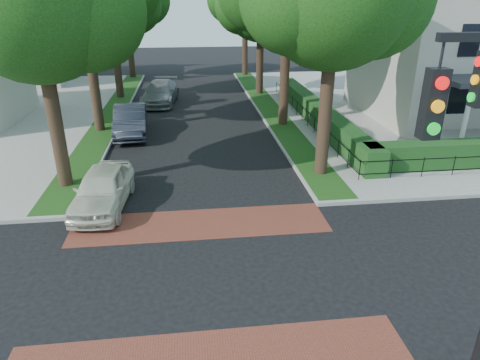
% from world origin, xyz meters
% --- Properties ---
extents(ground, '(120.00, 120.00, 0.00)m').
position_xyz_m(ground, '(0.00, 0.00, 0.00)').
color(ground, black).
rests_on(ground, ground).
extents(sidewalk_ne, '(30.00, 30.00, 0.15)m').
position_xyz_m(sidewalk_ne, '(19.50, 19.00, 0.07)').
color(sidewalk_ne, gray).
rests_on(sidewalk_ne, ground).
extents(crosswalk_far, '(9.00, 2.20, 0.01)m').
position_xyz_m(crosswalk_far, '(0.00, 3.20, 0.01)').
color(crosswalk_far, brown).
rests_on(crosswalk_far, ground).
extents(grass_strip_ne, '(1.60, 29.80, 0.02)m').
position_xyz_m(grass_strip_ne, '(5.40, 19.10, 0.16)').
color(grass_strip_ne, '#1D4012').
rests_on(grass_strip_ne, sidewalk_ne).
extents(grass_strip_nw, '(1.60, 29.80, 0.02)m').
position_xyz_m(grass_strip_nw, '(-5.40, 19.10, 0.16)').
color(grass_strip_nw, '#1D4012').
rests_on(grass_strip_nw, sidewalk_nw).
extents(tree_right_far, '(7.25, 6.23, 9.74)m').
position_xyz_m(tree_right_far, '(5.60, 24.22, 6.91)').
color(tree_right_far, black).
rests_on(tree_right_far, sidewalk_ne).
extents(tree_left_near, '(7.50, 6.45, 10.20)m').
position_xyz_m(tree_left_near, '(-5.40, 7.23, 7.27)').
color(tree_left_near, black).
rests_on(tree_left_near, sidewalk_nw).
extents(tree_left_far, '(7.00, 6.02, 9.86)m').
position_xyz_m(tree_left_far, '(-5.40, 24.22, 7.12)').
color(tree_left_far, black).
rests_on(tree_left_far, sidewalk_nw).
extents(hedge_main_road, '(1.00, 18.00, 1.20)m').
position_xyz_m(hedge_main_road, '(7.70, 15.00, 0.75)').
color(hedge_main_road, '#17451A').
rests_on(hedge_main_road, sidewalk_ne).
extents(fence_main_road, '(0.06, 18.00, 0.90)m').
position_xyz_m(fence_main_road, '(6.90, 15.00, 0.60)').
color(fence_main_road, black).
rests_on(fence_main_road, sidewalk_ne).
extents(house_victorian, '(13.00, 13.05, 12.48)m').
position_xyz_m(house_victorian, '(17.51, 15.92, 6.02)').
color(house_victorian, '#B6B3A4').
rests_on(house_victorian, sidewalk_ne).
extents(house_left_far, '(10.00, 9.00, 10.14)m').
position_xyz_m(house_left_far, '(-15.49, 31.99, 5.04)').
color(house_left_far, '#B6B3A4').
rests_on(house_left_far, sidewalk_nw).
extents(parked_car_front, '(2.12, 4.60, 1.53)m').
position_xyz_m(parked_car_front, '(-3.60, 5.00, 0.76)').
color(parked_car_front, silver).
rests_on(parked_car_front, ground).
extents(parked_car_middle, '(2.16, 5.19, 1.67)m').
position_xyz_m(parked_car_middle, '(-3.60, 14.34, 0.83)').
color(parked_car_middle, '#1D222C').
rests_on(parked_car_middle, ground).
extents(parked_car_rear, '(2.88, 5.83, 1.63)m').
position_xyz_m(parked_car_rear, '(-2.30, 22.03, 0.81)').
color(parked_car_rear, gray).
rests_on(parked_car_rear, ground).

